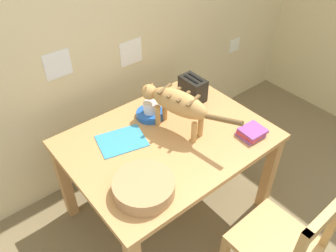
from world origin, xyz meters
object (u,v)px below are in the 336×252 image
at_px(cat, 177,103).
at_px(coffee_mug, 150,107).
at_px(toaster, 193,88).
at_px(book_stack, 252,132).
at_px(magazine, 122,141).
at_px(wicker_basket, 144,187).
at_px(dining_table, 168,148).
at_px(saucer_bowl, 150,114).
at_px(wooden_chair_near, 281,245).

xyz_separation_m(cat, coffee_mug, (-0.05, 0.21, -0.13)).
bearing_deg(coffee_mug, toaster, -3.41).
distance_m(coffee_mug, toaster, 0.37).
relative_size(book_stack, toaster, 0.84).
xyz_separation_m(magazine, wicker_basket, (-0.13, -0.43, 0.04)).
xyz_separation_m(dining_table, wicker_basket, (-0.38, -0.26, 0.13)).
distance_m(coffee_mug, wicker_basket, 0.67).
height_order(magazine, book_stack, book_stack).
bearing_deg(saucer_bowl, wicker_basket, -129.70).
height_order(dining_table, cat, cat).
height_order(cat, toaster, cat).
bearing_deg(saucer_bowl, toaster, -3.38).
xyz_separation_m(magazine, wooden_chair_near, (0.36, -1.03, -0.27)).
bearing_deg(magazine, cat, -5.51).
relative_size(wicker_basket, toaster, 1.69).
height_order(book_stack, wicker_basket, wicker_basket).
height_order(book_stack, toaster, toaster).
height_order(wicker_basket, toaster, toaster).
bearing_deg(dining_table, magazine, 146.72).
bearing_deg(coffee_mug, wicker_basket, -129.91).
distance_m(wicker_basket, wooden_chair_near, 0.84).
relative_size(cat, coffee_mug, 5.43).
height_order(saucer_bowl, wicker_basket, wicker_basket).
height_order(saucer_bowl, book_stack, book_stack).
relative_size(coffee_mug, toaster, 0.65).
height_order(dining_table, wooden_chair_near, wooden_chair_near).
xyz_separation_m(dining_table, coffee_mug, (0.05, 0.25, 0.16)).
bearing_deg(wicker_basket, toaster, 31.62).
relative_size(cat, magazine, 2.42).
xyz_separation_m(cat, wicker_basket, (-0.48, -0.30, -0.16)).
bearing_deg(saucer_bowl, dining_table, -100.59).
bearing_deg(wooden_chair_near, dining_table, 96.38).
xyz_separation_m(cat, wooden_chair_near, (0.01, -0.90, -0.48)).
relative_size(wicker_basket, wooden_chair_near, 0.36).
bearing_deg(wooden_chair_near, toaster, 73.17).
distance_m(cat, wooden_chair_near, 1.02).
height_order(magazine, wicker_basket, wicker_basket).
distance_m(dining_table, cat, 0.31).
distance_m(saucer_bowl, magazine, 0.31).
bearing_deg(wicker_basket, dining_table, 34.52).
bearing_deg(toaster, dining_table, -151.17).
distance_m(magazine, wicker_basket, 0.45).
distance_m(coffee_mug, wooden_chair_near, 1.17).
xyz_separation_m(wicker_basket, toaster, (0.80, 0.49, 0.04)).
distance_m(cat, saucer_bowl, 0.29).
bearing_deg(saucer_bowl, coffee_mug, 0.00).
distance_m(dining_table, wicker_basket, 0.48).
bearing_deg(toaster, magazine, -174.12).
height_order(dining_table, toaster, toaster).
height_order(saucer_bowl, wooden_chair_near, wooden_chair_near).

